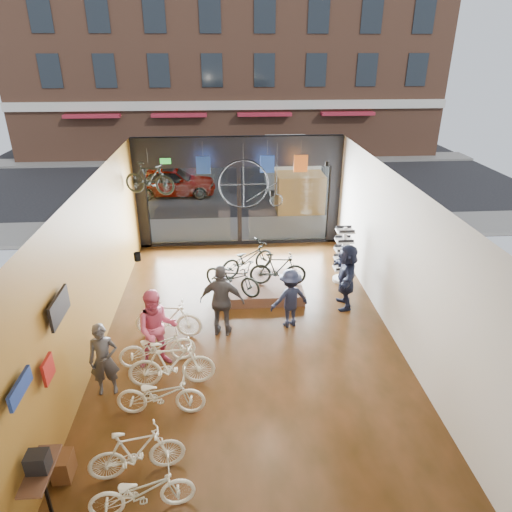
{
  "coord_description": "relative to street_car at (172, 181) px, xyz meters",
  "views": [
    {
      "loc": [
        -0.5,
        -9.15,
        6.48
      ],
      "look_at": [
        0.26,
        1.4,
        1.59
      ],
      "focal_mm": 32.0,
      "sensor_mm": 36.0,
      "label": 1
    }
  ],
  "objects": [
    {
      "name": "ground_plane",
      "position": [
        2.96,
        -12.0,
        -0.71
      ],
      "size": [
        7.0,
        12.0,
        0.04
      ],
      "primitive_type": "cube",
      "color": "black",
      "rests_on": "ground"
    },
    {
      "name": "ceiling",
      "position": [
        2.96,
        -12.0,
        3.13
      ],
      "size": [
        7.0,
        12.0,
        0.04
      ],
      "primitive_type": "cube",
      "color": "black",
      "rests_on": "ground"
    },
    {
      "name": "wall_left",
      "position": [
        -0.56,
        -12.0,
        1.21
      ],
      "size": [
        0.04,
        12.0,
        3.8
      ],
      "primitive_type": "cube",
      "color": "#A0691E",
      "rests_on": "ground"
    },
    {
      "name": "wall_right",
      "position": [
        6.48,
        -12.0,
        1.21
      ],
      "size": [
        0.04,
        12.0,
        3.8
      ],
      "primitive_type": "cube",
      "color": "beige",
      "rests_on": "ground"
    },
    {
      "name": "storefront",
      "position": [
        2.96,
        -6.0,
        1.21
      ],
      "size": [
        7.0,
        0.26,
        3.8
      ],
      "primitive_type": null,
      "color": "black",
      "rests_on": "ground"
    },
    {
      "name": "exit_sign",
      "position": [
        0.56,
        -6.12,
        2.36
      ],
      "size": [
        0.35,
        0.06,
        0.18
      ],
      "primitive_type": "cube",
      "color": "#198C26",
      "rests_on": "storefront"
    },
    {
      "name": "street_road",
      "position": [
        2.96,
        3.0,
        -0.7
      ],
      "size": [
        30.0,
        18.0,
        0.02
      ],
      "primitive_type": "cube",
      "color": "black",
      "rests_on": "ground"
    },
    {
      "name": "sidewalk_near",
      "position": [
        2.96,
        -4.8,
        -0.63
      ],
      "size": [
        30.0,
        2.4,
        0.12
      ],
      "primitive_type": "cube",
      "color": "slate",
      "rests_on": "ground"
    },
    {
      "name": "sidewalk_far",
      "position": [
        2.96,
        7.0,
        -0.63
      ],
      "size": [
        30.0,
        2.0,
        0.12
      ],
      "primitive_type": "cube",
      "color": "slate",
      "rests_on": "ground"
    },
    {
      "name": "opposite_building",
      "position": [
        2.96,
        9.5,
        6.31
      ],
      "size": [
        26.0,
        5.0,
        14.0
      ],
      "primitive_type": "cube",
      "color": "brown",
      "rests_on": "ground"
    },
    {
      "name": "street_car",
      "position": [
        0.0,
        0.0,
        0.0
      ],
      "size": [
        4.06,
        1.63,
        1.38
      ],
      "primitive_type": "imported",
      "rotation": [
        0.0,
        0.0,
        1.57
      ],
      "color": "gray",
      "rests_on": "street_road"
    },
    {
      "name": "box_truck",
      "position": [
        5.61,
        -1.0,
        0.52
      ],
      "size": [
        2.04,
        6.13,
        2.41
      ],
      "primitive_type": null,
      "color": "silver",
      "rests_on": "street_road"
    },
    {
      "name": "floor_bike_0",
      "position": [
        1.09,
        -16.32,
        -0.27
      ],
      "size": [
        1.65,
        0.77,
        0.83
      ],
      "primitive_type": "imported",
      "rotation": [
        0.0,
        0.0,
        1.71
      ],
      "color": "silver",
      "rests_on": "ground_plane"
    },
    {
      "name": "floor_bike_1",
      "position": [
        0.9,
        -15.63,
        -0.22
      ],
      "size": [
        1.63,
        0.74,
        0.94
      ],
      "primitive_type": "imported",
      "rotation": [
        0.0,
        0.0,
        1.77
      ],
      "color": "silver",
      "rests_on": "ground_plane"
    },
    {
      "name": "floor_bike_2",
      "position": [
        1.13,
        -14.26,
        -0.25
      ],
      "size": [
        1.72,
        0.68,
        0.89
      ],
      "primitive_type": "imported",
      "rotation": [
        0.0,
        0.0,
        1.52
      ],
      "color": "silver",
      "rests_on": "ground_plane"
    },
    {
      "name": "floor_bike_3",
      "position": [
        1.26,
        -13.48,
        -0.15
      ],
      "size": [
        1.82,
        0.61,
        1.08
      ],
      "primitive_type": "imported",
      "rotation": [
        0.0,
        0.0,
        1.63
      ],
      "color": "silver",
      "rests_on": "ground_plane"
    },
    {
      "name": "floor_bike_4",
      "position": [
        0.87,
        -12.72,
        -0.25
      ],
      "size": [
        1.76,
        0.91,
        0.88
      ],
      "primitive_type": "imported",
      "rotation": [
        0.0,
        0.0,
        1.77
      ],
      "color": "silver",
      "rests_on": "ground_plane"
    },
    {
      "name": "floor_bike_5",
      "position": [
        1.0,
        -11.68,
        -0.2
      ],
      "size": [
        1.68,
        0.65,
        0.98
      ],
      "primitive_type": "imported",
      "rotation": [
        0.0,
        0.0,
        1.45
      ],
      "color": "silver",
      "rests_on": "ground_plane"
    },
    {
      "name": "display_platform",
      "position": [
        3.37,
        -9.65,
        -0.54
      ],
      "size": [
        2.4,
        1.8,
        0.3
      ],
      "primitive_type": "cube",
      "color": "#462B1B",
      "rests_on": "ground_plane"
    },
    {
      "name": "display_bike_left",
      "position": [
        2.6,
        -10.1,
        0.07
      ],
      "size": [
        1.78,
        1.5,
        0.92
      ],
      "primitive_type": "imported",
      "rotation": [
        0.0,
        0.0,
        0.97
      ],
      "color": "black",
      "rests_on": "display_platform"
    },
    {
      "name": "display_bike_mid",
      "position": [
        3.89,
        -9.76,
        0.09
      ],
      "size": [
        1.63,
        0.6,
        0.96
      ],
      "primitive_type": "imported",
      "rotation": [
        0.0,
        0.0,
        1.48
      ],
      "color": "black",
      "rests_on": "display_platform"
    },
    {
      "name": "display_bike_right",
      "position": [
        3.07,
        -8.99,
        0.08
      ],
      "size": [
        1.86,
        1.46,
        0.94
      ],
      "primitive_type": "imported",
      "rotation": [
        0.0,
        0.0,
        2.11
      ],
      "color": "black",
      "rests_on": "display_platform"
    },
    {
      "name": "customer_0",
      "position": [
        -0.04,
        -13.58,
        0.11
      ],
      "size": [
        0.62,
        0.45,
        1.6
      ],
      "primitive_type": "imported",
      "rotation": [
        0.0,
        0.0,
        0.12
      ],
      "color": "#3F3F44",
      "rests_on": "ground_plane"
    },
    {
      "name": "customer_1",
      "position": [
        0.92,
        -12.75,
        0.23
      ],
      "size": [
        1.02,
        0.87,
        1.85
      ],
      "primitive_type": "imported",
      "rotation": [
        0.0,
        0.0,
        0.21
      ],
      "color": "#CC4C72",
      "rests_on": "ground_plane"
    },
    {
      "name": "customer_2",
      "position": [
        2.32,
        -11.66,
        0.23
      ],
      "size": [
        1.15,
        0.65,
        1.85
      ],
      "primitive_type": "imported",
      "rotation": [
        0.0,
        0.0,
        2.95
      ],
      "color": "#3F3F44",
      "rests_on": "ground_plane"
    },
    {
      "name": "customer_3",
      "position": [
        4.0,
        -11.4,
        0.09
      ],
      "size": [
        1.13,
        0.84,
        1.56
      ],
      "primitive_type": "imported",
      "rotation": [
        0.0,
        0.0,
        3.43
      ],
      "color": "#161C33",
      "rests_on": "ground_plane"
    },
    {
      "name": "customer_5",
      "position": [
        5.63,
        -10.56,
        0.22
      ],
      "size": [
        0.75,
        1.74,
        1.81
      ],
      "primitive_type": "imported",
      "rotation": [
        0.0,
        0.0,
        4.58
      ],
      "color": "#161C33",
      "rests_on": "ground_plane"
    },
    {
      "name": "sunglasses_rack",
      "position": [
        5.91,
        -9.11,
        0.17
      ],
      "size": [
        0.6,
        0.54,
        1.73
      ],
      "primitive_type": null,
      "rotation": [
        0.0,
        0.0,
        0.27
      ],
      "color": "white",
      "rests_on": "ground_plane"
    },
    {
      "name": "wall_merch",
      "position": [
        -0.42,
        -15.5,
        0.61
      ],
      "size": [
        0.4,
        2.4,
        2.6
      ],
      "primitive_type": null,
      "color": "navy",
      "rests_on": "wall_left"
    },
    {
      "name": "penny_farthing",
      "position": [
        3.39,
        -7.31,
        1.81
      ],
      "size": [
        1.97,
        0.06,
        1.57
      ],
      "primitive_type": null,
      "color": "black",
      "rests_on": "ceiling"
    },
    {
      "name": "hung_bike",
      "position": [
        0.26,
        -7.8,
        2.23
      ],
      "size": [
        1.64,
        0.92,
        0.95
      ],
      "primitive_type": "imported",
      "rotation": [
        0.0,
        0.0,
        1.25
      ],
      "color": "black",
      "rests_on": "ceiling"
    },
    {
      "name": "jersey_left",
      "position": [
        1.82,
        -6.8,
        2.36
      ],
      "size": [
        0.45,
        0.03,
        0.55
      ],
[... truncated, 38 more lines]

